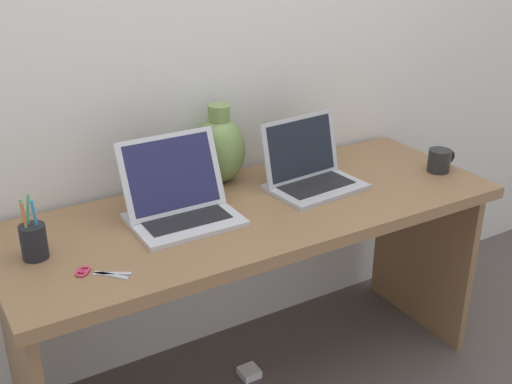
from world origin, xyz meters
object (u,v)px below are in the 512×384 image
object	(u,v)px
laptop_left	(178,198)
green_vase	(220,148)
laptop_right	(308,168)
power_brick	(249,372)
coffee_mug	(440,160)
pen_cup	(34,241)
scissors	(93,272)

from	to	relation	value
laptop_left	green_vase	bearing A→B (deg)	37.97
laptop_left	green_vase	distance (m)	0.31
laptop_left	laptop_right	size ratio (longest dim) A/B	0.97
laptop_right	power_brick	distance (m)	0.79
coffee_mug	power_brick	bearing A→B (deg)	171.45
green_vase	pen_cup	world-z (taller)	green_vase
coffee_mug	pen_cup	size ratio (longest dim) A/B	0.64
laptop_left	scissors	bearing A→B (deg)	-150.39
scissors	power_brick	bearing A→B (deg)	16.40
laptop_right	coffee_mug	size ratio (longest dim) A/B	2.82
pen_cup	power_brick	size ratio (longest dim) A/B	2.59
laptop_right	pen_cup	bearing A→B (deg)	-178.08
scissors	pen_cup	bearing A→B (deg)	124.03
laptop_right	coffee_mug	xyz separation A→B (m)	(0.48, -0.14, -0.02)
laptop_right	scissors	world-z (taller)	laptop_right
green_vase	power_brick	size ratio (longest dim) A/B	3.91
laptop_right	pen_cup	world-z (taller)	laptop_right
power_brick	scissors	bearing A→B (deg)	-163.60
coffee_mug	power_brick	xyz separation A→B (m)	(-0.73, 0.11, -0.73)
laptop_left	scissors	distance (m)	0.39
green_vase	scissors	bearing A→B (deg)	-146.65
pen_cup	scissors	bearing A→B (deg)	-55.97
pen_cup	power_brick	world-z (taller)	pen_cup
laptop_left	power_brick	distance (m)	0.79
scissors	laptop_left	bearing A→B (deg)	29.61
green_vase	coffee_mug	distance (m)	0.80
laptop_right	scissors	size ratio (longest dim) A/B	2.47
pen_cup	power_brick	bearing A→B (deg)	0.45
laptop_left	laptop_right	bearing A→B (deg)	0.40
laptop_left	coffee_mug	distance (m)	0.98
pen_cup	laptop_left	bearing A→B (deg)	3.60
green_vase	laptop_left	bearing A→B (deg)	-142.03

